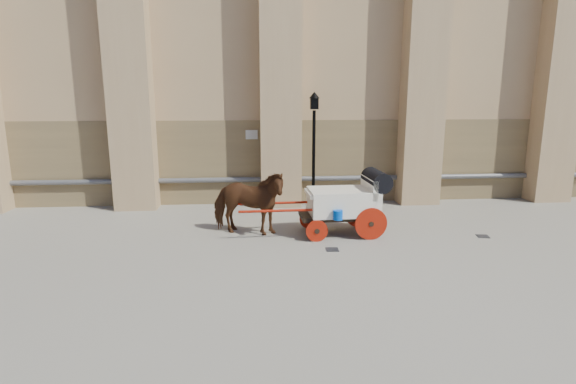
{
  "coord_description": "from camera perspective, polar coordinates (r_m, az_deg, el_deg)",
  "views": [
    {
      "loc": [
        -2.04,
        -12.03,
        3.83
      ],
      "look_at": [
        -1.03,
        0.12,
        1.22
      ],
      "focal_mm": 28.0,
      "sensor_mm": 36.0,
      "label": 1
    }
  ],
  "objects": [
    {
      "name": "carriage",
      "position": [
        12.69,
        7.6,
        -1.03
      ],
      "size": [
        4.17,
        1.51,
        1.81
      ],
      "rotation": [
        0.0,
        0.0,
        0.03
      ],
      "color": "black",
      "rests_on": "ground"
    },
    {
      "name": "drain_grate_near",
      "position": [
        11.57,
        5.64,
        -7.28
      ],
      "size": [
        0.34,
        0.34,
        0.01
      ],
      "primitive_type": "cube",
      "rotation": [
        0.0,
        0.0,
        -0.06
      ],
      "color": "black",
      "rests_on": "ground"
    },
    {
      "name": "horse",
      "position": [
        12.57,
        -5.13,
        -1.35
      ],
      "size": [
        2.38,
        1.59,
        1.85
      ],
      "primitive_type": "imported",
      "rotation": [
        0.0,
        0.0,
        1.27
      ],
      "color": "#572D15",
      "rests_on": "ground"
    },
    {
      "name": "street_lamp",
      "position": [
        15.64,
        3.29,
        5.81
      ],
      "size": [
        0.37,
        0.37,
        3.98
      ],
      "color": "black",
      "rests_on": "ground"
    },
    {
      "name": "ground",
      "position": [
        12.78,
        4.67,
        -5.4
      ],
      "size": [
        90.0,
        90.0,
        0.0
      ],
      "primitive_type": "plane",
      "color": "#6D685C",
      "rests_on": "ground"
    },
    {
      "name": "drain_grate_far",
      "position": [
        13.7,
        23.5,
        -5.17
      ],
      "size": [
        0.38,
        0.38,
        0.01
      ],
      "primitive_type": "cube",
      "rotation": [
        0.0,
        0.0,
        -0.21
      ],
      "color": "black",
      "rests_on": "ground"
    }
  ]
}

